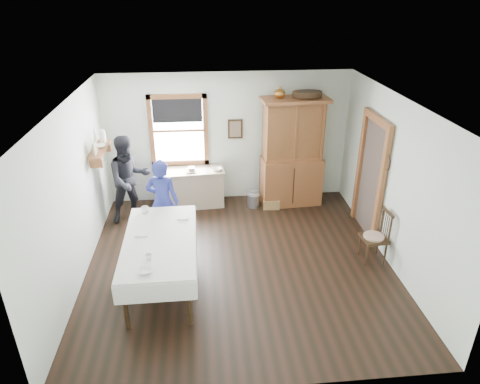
# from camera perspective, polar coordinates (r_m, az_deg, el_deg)

# --- Properties ---
(room) EXTENTS (5.01, 5.01, 2.70)m
(room) POSITION_cam_1_polar(r_m,az_deg,el_deg) (6.60, -0.12, 0.24)
(room) COLOR black
(room) RESTS_ON ground
(window) EXTENTS (1.18, 0.07, 1.48)m
(window) POSITION_cam_1_polar(r_m,az_deg,el_deg) (8.78, -8.22, 8.62)
(window) COLOR white
(window) RESTS_ON room
(doorway) EXTENTS (0.09, 1.14, 2.22)m
(doorway) POSITION_cam_1_polar(r_m,az_deg,el_deg) (8.01, 17.08, 2.37)
(doorway) COLOR #473A33
(doorway) RESTS_ON room
(wall_shelf) EXTENTS (0.24, 1.00, 0.44)m
(wall_shelf) POSITION_cam_1_polar(r_m,az_deg,el_deg) (8.12, -18.17, 5.66)
(wall_shelf) COLOR #9B592F
(wall_shelf) RESTS_ON room
(framed_picture) EXTENTS (0.30, 0.04, 0.40)m
(framed_picture) POSITION_cam_1_polar(r_m,az_deg,el_deg) (8.82, -0.64, 8.39)
(framed_picture) COLOR #382413
(framed_picture) RESTS_ON room
(rug_beater) EXTENTS (0.01, 0.27, 0.27)m
(rug_beater) POSITION_cam_1_polar(r_m,az_deg,el_deg) (7.34, 19.12, 4.63)
(rug_beater) COLOR black
(rug_beater) RESTS_ON room
(work_counter) EXTENTS (1.43, 0.62, 0.80)m
(work_counter) POSITION_cam_1_polar(r_m,az_deg,el_deg) (8.94, -6.65, 0.52)
(work_counter) COLOR tan
(work_counter) RESTS_ON room
(china_hutch) EXTENTS (1.36, 0.72, 2.25)m
(china_hutch) POSITION_cam_1_polar(r_m,az_deg,el_deg) (8.80, 6.99, 5.21)
(china_hutch) COLOR #9B592F
(china_hutch) RESTS_ON room
(dining_table) EXTENTS (1.11, 2.09, 0.83)m
(dining_table) POSITION_cam_1_polar(r_m,az_deg,el_deg) (6.67, -10.38, -9.22)
(dining_table) COLOR silver
(dining_table) RESTS_ON room
(spindle_chair) EXTENTS (0.46, 0.46, 0.94)m
(spindle_chair) POSITION_cam_1_polar(r_m,az_deg,el_deg) (7.44, 17.49, -5.61)
(spindle_chair) COLOR #382413
(spindle_chair) RESTS_ON room
(pail) EXTENTS (0.30, 0.30, 0.28)m
(pail) POSITION_cam_1_polar(r_m,az_deg,el_deg) (8.96, 1.80, -1.09)
(pail) COLOR #9D9FA5
(pail) RESTS_ON room
(wicker_basket) EXTENTS (0.35, 0.26, 0.20)m
(wicker_basket) POSITION_cam_1_polar(r_m,az_deg,el_deg) (8.94, 4.17, -1.53)
(wicker_basket) COLOR olive
(wicker_basket) RESTS_ON room
(woman_blue) EXTENTS (0.60, 0.46, 1.46)m
(woman_blue) POSITION_cam_1_polar(r_m,az_deg,el_deg) (7.63, -10.23, -1.65)
(woman_blue) COLOR navy
(woman_blue) RESTS_ON room
(figure_dark) EXTENTS (0.96, 0.88, 1.59)m
(figure_dark) POSITION_cam_1_polar(r_m,az_deg,el_deg) (8.47, -14.49, 1.29)
(figure_dark) COLOR black
(figure_dark) RESTS_ON room
(table_cup_a) EXTENTS (0.14, 0.14, 0.10)m
(table_cup_a) POSITION_cam_1_polar(r_m,az_deg,el_deg) (7.18, -12.56, -2.32)
(table_cup_a) COLOR white
(table_cup_a) RESTS_ON dining_table
(table_cup_b) EXTENTS (0.12, 0.12, 0.09)m
(table_cup_b) POSITION_cam_1_polar(r_m,az_deg,el_deg) (6.01, -12.09, -8.46)
(table_cup_b) COLOR white
(table_cup_b) RESTS_ON dining_table
(table_bowl) EXTENTS (0.24, 0.24, 0.06)m
(table_bowl) POSITION_cam_1_polar(r_m,az_deg,el_deg) (5.79, -12.49, -10.18)
(table_bowl) COLOR white
(table_bowl) RESTS_ON dining_table
(counter_book) EXTENTS (0.20, 0.25, 0.02)m
(counter_book) POSITION_cam_1_polar(r_m,az_deg,el_deg) (8.71, -7.32, 2.76)
(counter_book) COLOR #76634F
(counter_book) RESTS_ON work_counter
(counter_bowl) EXTENTS (0.22, 0.22, 0.06)m
(counter_bowl) POSITION_cam_1_polar(r_m,az_deg,el_deg) (8.69, -3.11, 3.03)
(counter_bowl) COLOR white
(counter_bowl) RESTS_ON work_counter
(shelf_bowl) EXTENTS (0.22, 0.22, 0.05)m
(shelf_bowl) POSITION_cam_1_polar(r_m,az_deg,el_deg) (8.12, -18.17, 5.85)
(shelf_bowl) COLOR white
(shelf_bowl) RESTS_ON wall_shelf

